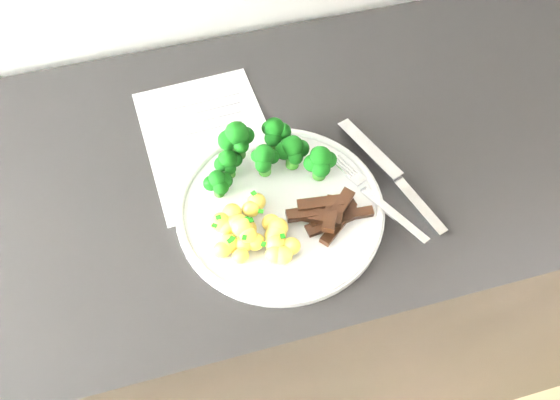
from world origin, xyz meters
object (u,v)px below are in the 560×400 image
(counter, at_px, (221,301))
(plate, at_px, (280,208))
(recipe_paper, at_px, (209,141))
(potatoes, at_px, (252,233))
(fork, at_px, (381,202))
(broccoli, at_px, (266,152))
(knife, at_px, (403,188))
(beef_strips, at_px, (329,214))

(counter, xyz_separation_m, plate, (0.10, -0.09, 0.44))
(recipe_paper, relative_size, potatoes, 2.39)
(potatoes, distance_m, fork, 0.19)
(recipe_paper, relative_size, broccoli, 1.46)
(broccoli, distance_m, knife, 0.21)
(broccoli, bearing_deg, beef_strips, -59.70)
(fork, bearing_deg, counter, 153.05)
(potatoes, height_order, knife, potatoes)
(plate, height_order, broccoli, broccoli)
(plate, xyz_separation_m, potatoes, (-0.05, -0.04, 0.02))
(knife, bearing_deg, beef_strips, -170.15)
(counter, bearing_deg, fork, -26.95)
(counter, relative_size, beef_strips, 19.02)
(fork, xyz_separation_m, knife, (0.04, 0.02, -0.01))
(counter, relative_size, knife, 9.88)
(recipe_paper, height_order, plate, plate)
(knife, bearing_deg, fork, -156.18)
(recipe_paper, relative_size, fork, 1.59)
(broccoli, height_order, potatoes, broccoli)
(recipe_paper, height_order, knife, knife)
(broccoli, xyz_separation_m, fork, (0.14, -0.11, -0.03))
(potatoes, bearing_deg, knife, 5.71)
(plate, bearing_deg, recipe_paper, 114.55)
(counter, relative_size, plate, 7.79)
(recipe_paper, distance_m, plate, 0.17)
(potatoes, distance_m, beef_strips, 0.11)
(counter, bearing_deg, beef_strips, -37.01)
(broccoli, bearing_deg, knife, -25.01)
(recipe_paper, xyz_separation_m, plate, (0.07, -0.16, 0.01))
(potatoes, height_order, fork, potatoes)
(beef_strips, bearing_deg, fork, 1.12)
(counter, xyz_separation_m, recipe_paper, (0.03, 0.07, 0.44))
(knife, bearing_deg, potatoes, -174.29)
(potatoes, bearing_deg, plate, 37.18)
(counter, bearing_deg, recipe_paper, 63.57)
(plate, height_order, fork, fork)
(broccoli, distance_m, potatoes, 0.12)
(potatoes, xyz_separation_m, knife, (0.23, 0.02, -0.01))
(broccoli, relative_size, beef_strips, 1.59)
(recipe_paper, height_order, broccoli, broccoli)
(fork, bearing_deg, recipe_paper, 137.87)
(beef_strips, bearing_deg, broccoli, 120.30)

